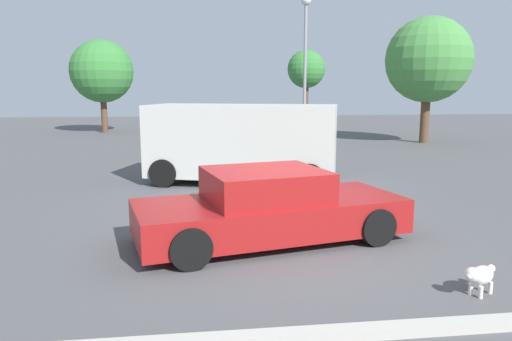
% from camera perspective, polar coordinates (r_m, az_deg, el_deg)
% --- Properties ---
extents(ground_plane, '(80.00, 80.00, 0.00)m').
position_cam_1_polar(ground_plane, '(8.20, 3.20, -8.76)').
color(ground_plane, '#515154').
extents(sedan_foreground, '(4.86, 2.77, 1.26)m').
position_cam_1_polar(sedan_foreground, '(8.17, 1.59, -4.57)').
color(sedan_foreground, maroon).
rests_on(sedan_foreground, ground_plane).
extents(dog, '(0.56, 0.41, 0.42)m').
position_cam_1_polar(dog, '(6.78, 25.34, -11.36)').
color(dog, white).
rests_on(dog, ground_plane).
extents(van_white, '(5.52, 3.57, 2.18)m').
position_cam_1_polar(van_white, '(13.23, -1.68, 3.57)').
color(van_white, silver).
rests_on(van_white, ground_plane).
extents(parking_curb, '(8.73, 0.20, 0.12)m').
position_cam_1_polar(parking_curb, '(5.34, 9.65, -18.78)').
color(parking_curb, '#B7B2A8').
rests_on(parking_curb, ground_plane).
extents(light_post_near, '(0.44, 0.44, 6.67)m').
position_cam_1_polar(light_post_near, '(21.85, 5.96, 14.65)').
color(light_post_near, gray).
rests_on(light_post_near, ground_plane).
extents(tree_back_left, '(4.10, 4.10, 6.06)m').
position_cam_1_polar(tree_back_left, '(24.88, 20.02, 12.37)').
color(tree_back_left, brown).
rests_on(tree_back_left, ground_plane).
extents(tree_back_center, '(2.67, 2.67, 5.38)m').
position_cam_1_polar(tree_back_center, '(34.54, 6.07, 11.96)').
color(tree_back_center, brown).
rests_on(tree_back_center, ground_plane).
extents(tree_back_right, '(3.75, 3.75, 5.56)m').
position_cam_1_polar(tree_back_right, '(30.56, -18.06, 11.26)').
color(tree_back_right, brown).
rests_on(tree_back_right, ground_plane).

